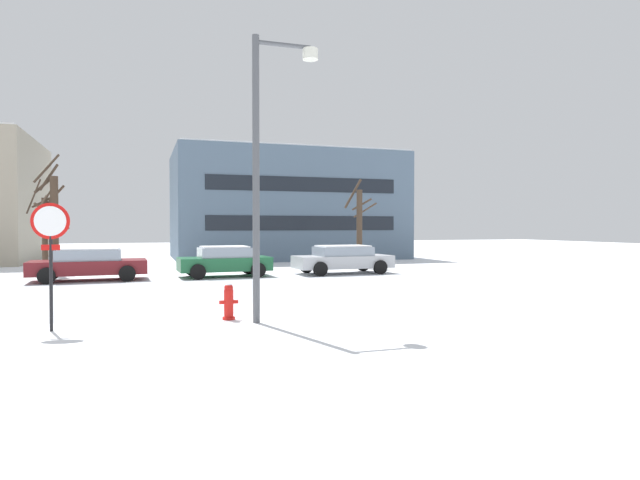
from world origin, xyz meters
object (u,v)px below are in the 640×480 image
object	(u,v)px
parked_car_maroon	(89,264)
parked_car_silver	(343,259)
street_lamp	(266,152)
stop_sign	(51,241)
parked_car_green	(225,261)
fire_hydrant	(229,301)

from	to	relation	value
parked_car_maroon	parked_car_silver	distance (m)	10.89
street_lamp	parked_car_maroon	xyz separation A→B (m)	(-4.74, 11.45, -3.20)
stop_sign	street_lamp	distance (m)	4.94
parked_car_green	stop_sign	bearing A→B (deg)	-115.35
fire_hydrant	parked_car_maroon	distance (m)	11.54
parked_car_green	fire_hydrant	bearing A→B (deg)	-97.77
stop_sign	parked_car_silver	size ratio (longest dim) A/B	0.58
street_lamp	parked_car_green	xyz separation A→B (m)	(0.70, 11.39, -3.19)
fire_hydrant	parked_car_silver	xyz separation A→B (m)	(6.91, 10.60, 0.24)
parked_car_maroon	parked_car_green	size ratio (longest dim) A/B	1.13
stop_sign	parked_car_silver	bearing A→B (deg)	45.48
parked_car_maroon	street_lamp	bearing A→B (deg)	-67.51
stop_sign	parked_car_green	world-z (taller)	stop_sign
stop_sign	street_lamp	xyz separation A→B (m)	(4.50, -0.41, 2.00)
fire_hydrant	parked_car_silver	size ratio (longest dim) A/B	0.19
fire_hydrant	parked_car_maroon	xyz separation A→B (m)	(-3.97, 10.83, 0.25)
stop_sign	street_lamp	bearing A→B (deg)	-5.14
parked_car_silver	fire_hydrant	bearing A→B (deg)	-123.10
street_lamp	parked_car_green	distance (m)	11.85
fire_hydrant	street_lamp	distance (m)	3.58
stop_sign	parked_car_maroon	distance (m)	11.12
parked_car_maroon	parked_car_silver	bearing A→B (deg)	-1.19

